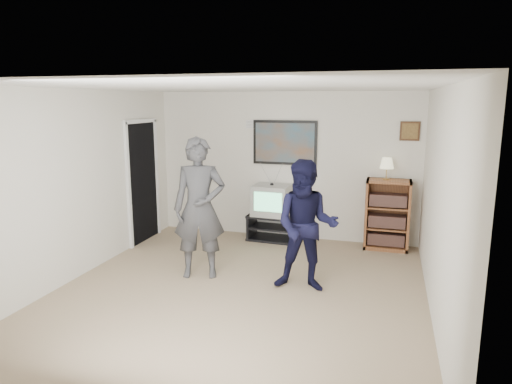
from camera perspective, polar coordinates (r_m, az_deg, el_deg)
The scene contains 13 objects.
room_shell at distance 5.79m, azimuth -1.10°, elevation 0.44°, with size 4.51×5.00×2.51m.
media_stand at distance 7.82m, azimuth 2.28°, elevation -4.44°, with size 0.90×0.53×0.44m.
crt_television at distance 7.72m, azimuth 1.98°, elevation -1.01°, with size 0.61×0.51×0.51m, color #9FA09B, non-canonical shape.
bookshelf at distance 7.57m, azimuth 16.08°, elevation -2.74°, with size 0.69×0.39×1.13m, color brown, non-canonical shape.
table_lamp at distance 7.46m, azimuth 16.01°, elevation 2.82°, with size 0.22×0.22×0.34m, color beige, non-canonical shape.
person_tall at distance 6.11m, azimuth -7.07°, elevation -2.01°, with size 0.69×0.45×1.89m, color #39393C.
person_short at distance 5.68m, azimuth 6.29°, elevation -4.26°, with size 0.80×0.62×1.65m, color black.
controller_left at distance 6.27m, azimuth -6.71°, elevation -0.01°, with size 0.03×0.12×0.03m, color white.
controller_right at distance 5.85m, azimuth 6.99°, elevation -0.58°, with size 0.04×0.12×0.04m, color white.
poster at distance 7.77m, azimuth 3.61°, elevation 6.18°, with size 1.10×0.03×0.75m, color black.
air_vent at distance 7.90m, azimuth -0.29°, elevation 8.46°, with size 0.28×0.02×0.14m, color white.
small_picture at distance 7.58m, azimuth 18.68°, elevation 7.22°, with size 0.30×0.03×0.30m, color black.
doorway at distance 7.87m, azimuth -14.00°, elevation 1.15°, with size 0.03×0.85×2.00m, color black.
Camera 1 is at (1.71, -5.08, 2.34)m, focal length 32.00 mm.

